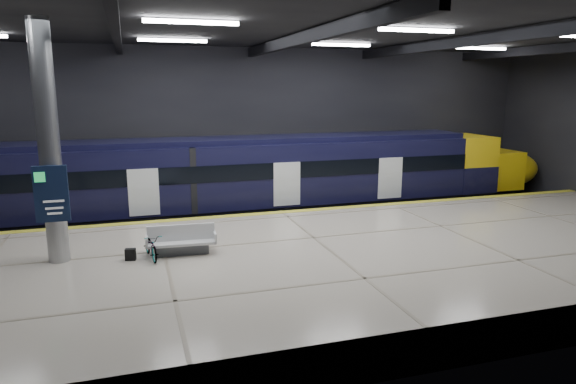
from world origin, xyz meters
name	(u,v)px	position (x,y,z in m)	size (l,w,h in m)	color
ground	(304,259)	(0.00, 0.00, 0.00)	(30.00, 30.00, 0.00)	black
room_shell	(305,99)	(0.00, 0.00, 5.72)	(30.10, 16.10, 8.05)	black
platform	(330,267)	(0.00, -2.50, 0.55)	(30.00, 11.00, 1.10)	beige
safety_strip	(282,212)	(0.00, 2.75, 1.11)	(30.00, 0.40, 0.01)	yellow
rails	(265,220)	(0.00, 5.50, 0.08)	(30.00, 1.52, 0.16)	gray
train	(252,179)	(-0.60, 5.50, 2.06)	(29.40, 2.84, 3.79)	black
bench	(182,243)	(-4.48, -1.42, 1.42)	(2.14, 1.00, 0.92)	#595B60
bicycle	(151,246)	(-5.39, -1.59, 1.49)	(0.51, 1.47, 0.77)	#99999E
pannier_bag	(131,254)	(-5.99, -1.59, 1.28)	(0.30, 0.18, 0.35)	black
info_column	(49,147)	(-8.00, -1.03, 4.46)	(0.90, 0.78, 6.90)	#9EA0A5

